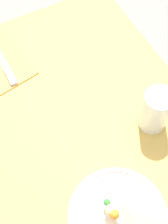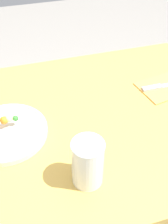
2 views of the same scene
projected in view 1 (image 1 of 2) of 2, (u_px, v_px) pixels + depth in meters
dining_table at (89, 186)px, 0.93m from camera, size 1.09×0.68×0.77m
plate_pizza at (119, 215)px, 0.75m from camera, size 0.22×0.22×0.05m
milk_glass at (155, 112)px, 0.83m from camera, size 0.07×0.07×0.12m
napkin_folded at (3, 63)px, 0.97m from camera, size 0.20×0.15×0.00m
butter_knife at (4, 64)px, 0.97m from camera, size 0.18×0.02×0.01m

